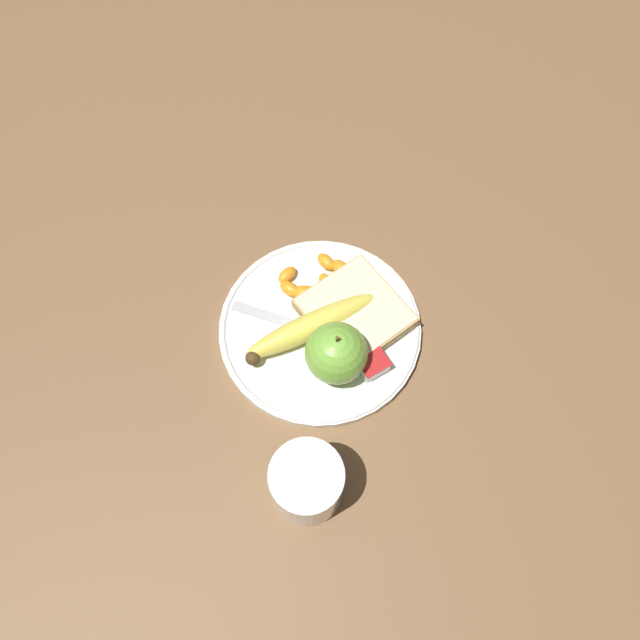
{
  "coord_description": "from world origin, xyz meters",
  "views": [
    {
      "loc": [
        0.27,
        -0.16,
        0.71
      ],
      "look_at": [
        0.0,
        0.0,
        0.03
      ],
      "focal_mm": 35.0,
      "sensor_mm": 36.0,
      "label": 1
    }
  ],
  "objects_px": {
    "plate": "(320,328)",
    "jam_packet": "(370,360)",
    "juice_glass": "(307,484)",
    "banana": "(312,327)",
    "apple": "(336,353)",
    "bread_slice": "(355,313)",
    "fork": "(309,329)"
  },
  "relations": [
    {
      "from": "plate",
      "to": "jam_packet",
      "type": "relative_size",
      "value": 5.93
    },
    {
      "from": "juice_glass",
      "to": "banana",
      "type": "relative_size",
      "value": 0.48
    },
    {
      "from": "juice_glass",
      "to": "banana",
      "type": "distance_m",
      "value": 0.19
    },
    {
      "from": "jam_packet",
      "to": "apple",
      "type": "bearing_deg",
      "value": -119.18
    },
    {
      "from": "banana",
      "to": "bread_slice",
      "type": "bearing_deg",
      "value": 81.24
    },
    {
      "from": "plate",
      "to": "jam_packet",
      "type": "xyz_separation_m",
      "value": [
        0.07,
        0.03,
        0.01
      ]
    },
    {
      "from": "plate",
      "to": "juice_glass",
      "type": "xyz_separation_m",
      "value": [
        0.16,
        -0.11,
        0.03
      ]
    },
    {
      "from": "plate",
      "to": "bread_slice",
      "type": "distance_m",
      "value": 0.05
    },
    {
      "from": "juice_glass",
      "to": "apple",
      "type": "distance_m",
      "value": 0.15
    },
    {
      "from": "apple",
      "to": "jam_packet",
      "type": "height_order",
      "value": "apple"
    },
    {
      "from": "apple",
      "to": "plate",
      "type": "bearing_deg",
      "value": 169.61
    },
    {
      "from": "apple",
      "to": "jam_packet",
      "type": "bearing_deg",
      "value": 60.82
    },
    {
      "from": "fork",
      "to": "jam_packet",
      "type": "bearing_deg",
      "value": -11.61
    },
    {
      "from": "juice_glass",
      "to": "banana",
      "type": "xyz_separation_m",
      "value": [
        -0.16,
        0.1,
        -0.01
      ]
    },
    {
      "from": "plate",
      "to": "apple",
      "type": "distance_m",
      "value": 0.07
    },
    {
      "from": "fork",
      "to": "bread_slice",
      "type": "bearing_deg",
      "value": 37.5
    },
    {
      "from": "juice_glass",
      "to": "apple",
      "type": "relative_size",
      "value": 1.06
    },
    {
      "from": "jam_packet",
      "to": "fork",
      "type": "bearing_deg",
      "value": -152.15
    },
    {
      "from": "bread_slice",
      "to": "fork",
      "type": "bearing_deg",
      "value": -103.03
    },
    {
      "from": "juice_glass",
      "to": "jam_packet",
      "type": "xyz_separation_m",
      "value": [
        -0.09,
        0.14,
        -0.02
      ]
    },
    {
      "from": "plate",
      "to": "juice_glass",
      "type": "distance_m",
      "value": 0.2
    },
    {
      "from": "juice_glass",
      "to": "plate",
      "type": "bearing_deg",
      "value": 144.95
    },
    {
      "from": "jam_packet",
      "to": "bread_slice",
      "type": "bearing_deg",
      "value": 163.39
    },
    {
      "from": "plate",
      "to": "bread_slice",
      "type": "bearing_deg",
      "value": 77.15
    },
    {
      "from": "bread_slice",
      "to": "jam_packet",
      "type": "xyz_separation_m",
      "value": [
        0.06,
        -0.02,
        -0.0
      ]
    },
    {
      "from": "banana",
      "to": "bread_slice",
      "type": "distance_m",
      "value": 0.06
    },
    {
      "from": "bread_slice",
      "to": "fork",
      "type": "xyz_separation_m",
      "value": [
        -0.01,
        -0.06,
        -0.01
      ]
    },
    {
      "from": "fork",
      "to": "jam_packet",
      "type": "relative_size",
      "value": 3.39
    },
    {
      "from": "plate",
      "to": "juice_glass",
      "type": "bearing_deg",
      "value": -35.05
    },
    {
      "from": "plate",
      "to": "fork",
      "type": "relative_size",
      "value": 1.75
    },
    {
      "from": "apple",
      "to": "bread_slice",
      "type": "bearing_deg",
      "value": 128.28
    },
    {
      "from": "juice_glass",
      "to": "jam_packet",
      "type": "distance_m",
      "value": 0.17
    }
  ]
}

